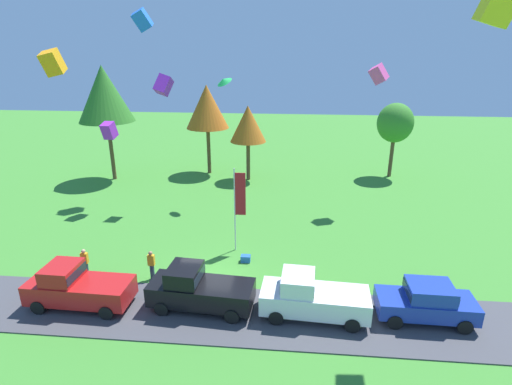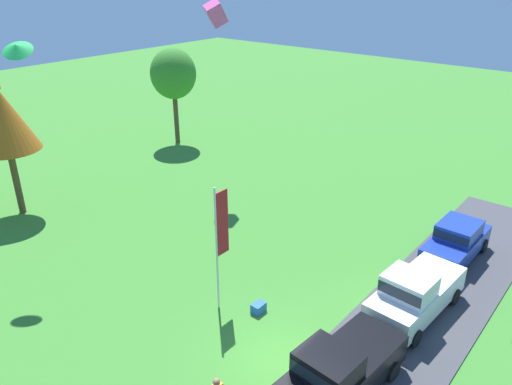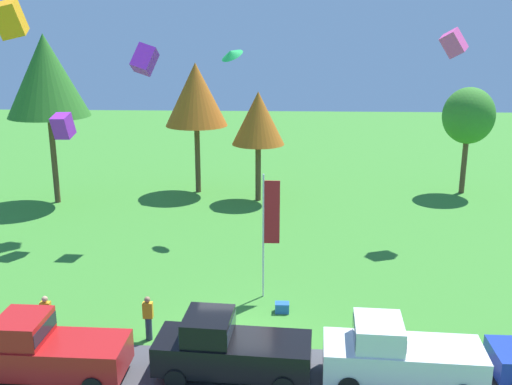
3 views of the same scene
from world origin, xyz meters
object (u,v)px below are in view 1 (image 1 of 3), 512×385
kite_box_over_trees (109,130)px  cooler_box (246,259)px  kite_delta_mid_center (224,81)px  car_pickup_near_entrance (310,296)px  tree_center_back (395,123)px  flag_banner (238,200)px  kite_box_near_flag (142,20)px  car_pickup_by_flagpole (76,286)px  kite_box_high_right (499,4)px  car_pickup_far_end (197,288)px  car_sedan_mid_row (427,301)px  person_beside_suv (152,265)px  kite_box_low_drifter (164,85)px  tree_right_of_center (248,124)px  person_watching_sky (85,263)px  kite_box_high_left (379,74)px  tree_left_of_center (104,94)px  kite_box_topmost (53,63)px  tree_far_right (207,107)px

kite_box_over_trees → cooler_box: bearing=-34.7°
kite_delta_mid_center → cooler_box: bearing=-74.8°
car_pickup_near_entrance → tree_center_back: bearing=69.4°
flag_banner → kite_box_near_flag: (-8.79, 10.48, 10.67)m
car_pickup_by_flagpole → kite_box_high_right: size_ratio=3.57×
car_pickup_far_end → car_sedan_mid_row: bearing=0.3°
car_sedan_mid_row → person_beside_suv: 13.97m
car_pickup_far_end → kite_box_over_trees: bearing=127.1°
kite_box_low_drifter → tree_center_back: bearing=25.7°
person_beside_suv → kite_box_low_drifter: 14.30m
tree_right_of_center → cooler_box: bearing=-84.3°
kite_delta_mid_center → kite_box_high_right: kite_box_high_right is taller
person_watching_sky → cooler_box: 8.95m
kite_box_high_left → kite_box_low_drifter: kite_box_high_left is taller
car_pickup_by_flagpole → car_pickup_far_end: bearing=3.4°
tree_right_of_center → kite_box_high_left: bearing=-28.8°
car_pickup_near_entrance → kite_box_high_left: size_ratio=4.30×
tree_center_back → kite_box_high_right: kite_box_high_right is taller
kite_delta_mid_center → car_sedan_mid_row: bearing=-51.8°
kite_box_low_drifter → kite_box_near_flag: bearing=127.0°
tree_left_of_center → flag_banner: (14.00, -13.39, -4.69)m
person_beside_suv → kite_box_topmost: size_ratio=1.55×
flag_banner → cooler_box: flag_banner is taller
kite_box_over_trees → kite_delta_mid_center: bearing=16.9°
tree_center_back → kite_box_near_flag: 24.17m
flag_banner → kite_box_over_trees: 12.62m
cooler_box → kite_box_high_right: bearing=-21.9°
flag_banner → kite_box_over_trees: (-10.58, 6.29, 2.80)m
person_beside_suv → flag_banner: 6.25m
tree_right_of_center → kite_box_low_drifter: size_ratio=5.52×
cooler_box → kite_box_high_right: (9.93, -3.99, 13.27)m
kite_delta_mid_center → person_beside_suv: bearing=-99.3°
kite_box_topmost → kite_delta_mid_center: (6.51, 11.51, -1.64)m
car_sedan_mid_row → cooler_box: bearing=152.7°
car_pickup_near_entrance → tree_right_of_center: tree_right_of_center is taller
car_pickup_near_entrance → tree_left_of_center: bearing=132.8°
tree_far_right → flag_banner: bearing=-72.2°
cooler_box → car_sedan_mid_row: bearing=-27.3°
car_pickup_near_entrance → kite_box_near_flag: kite_box_near_flag is taller
person_watching_sky → cooler_box: bearing=16.2°
kite_box_topmost → kite_box_over_trees: bearing=101.7°
tree_far_right → kite_box_topmost: size_ratio=7.94×
kite_delta_mid_center → tree_far_right: bearing=112.0°
car_sedan_mid_row → kite_box_topmost: (-18.23, 3.37, 10.26)m
car_pickup_by_flagpole → person_beside_suv: 3.89m
flag_banner → kite_box_near_flag: 17.35m
kite_box_high_right → car_sedan_mid_row: bearing=-147.8°
car_sedan_mid_row → kite_box_high_left: (-0.25, 14.80, 9.16)m
kite_box_high_left → kite_delta_mid_center: size_ratio=0.98×
tree_center_back → kite_box_near_flag: bearing=-163.8°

